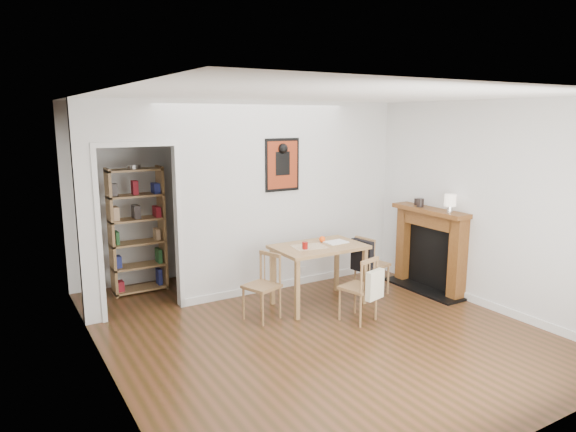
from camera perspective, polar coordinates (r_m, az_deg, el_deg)
ground at (r=6.11m, az=2.52°, el=-12.10°), size 5.20×5.20×0.00m
room_shell at (r=6.91m, az=-2.83°, el=1.85°), size 5.20×5.20×5.20m
dining_table at (r=6.57m, az=3.43°, el=-4.08°), size 1.15×0.73×0.78m
chair_left at (r=6.17m, az=-2.94°, el=-7.88°), size 0.51×0.51×0.80m
chair_right at (r=7.09m, az=9.22°, el=-5.30°), size 0.52×0.48×0.82m
chair_front at (r=6.17m, az=7.90°, el=-7.94°), size 0.48×0.52×0.79m
bookshelf at (r=7.31m, az=-16.40°, el=-1.63°), size 0.73×0.29×1.73m
fireplace at (r=7.43m, az=15.54°, el=-3.27°), size 0.45×1.25×1.16m
red_glass at (r=6.34m, az=1.90°, el=-3.31°), size 0.07×0.07×0.09m
orange_fruit at (r=6.71m, az=3.82°, el=-2.58°), size 0.08×0.08×0.08m
placemat at (r=6.47m, az=2.37°, el=-3.43°), size 0.46×0.38×0.00m
notebook at (r=6.71m, az=5.35°, el=-2.91°), size 0.29×0.22×0.01m
mantel_lamp at (r=7.01m, az=17.58°, el=1.56°), size 0.15×0.15×0.24m
ceramic_jar_a at (r=7.35m, az=14.49°, el=1.44°), size 0.10×0.10×0.12m
ceramic_jar_b at (r=7.52m, az=14.10°, el=1.55°), size 0.07×0.07×0.09m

